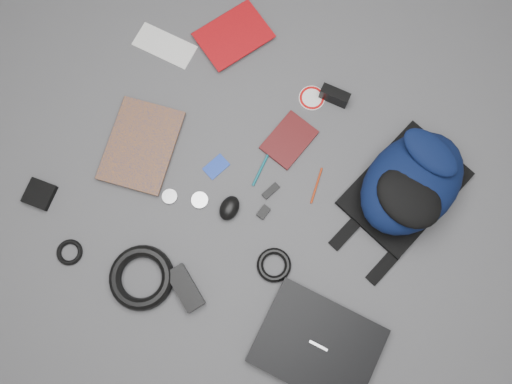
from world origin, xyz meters
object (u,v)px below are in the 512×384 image
Objects in this scene: textbook_red at (219,17)px; mouse at (229,208)px; backpack at (412,183)px; laptop at (318,345)px; power_brick at (186,288)px; compact_camera at (335,96)px; pouch at (40,194)px; dvd_case at (289,140)px; comic_book at (110,137)px.

mouse reaches higher than textbook_red.
backpack is 1.18× the size of laptop.
backpack reaches higher than textbook_red.
power_brick is (-0.39, -0.66, -0.07)m from backpack.
mouse is (-0.06, -0.51, -0.01)m from compact_camera.
backpack is 0.77m from power_brick.
laptop is 4.23× the size of mouse.
pouch is (-0.95, -0.69, -0.08)m from backpack.
pouch is (-0.99, -0.13, -0.01)m from laptop.
laptop is at bearing -43.89° from dvd_case.
backpack is 2.92× the size of power_brick.
compact_camera reaches higher than pouch.
laptop is 4.07× the size of pouch.
backpack is 1.76× the size of textbook_red.
compact_camera is at bearing 73.22° from mouse.
mouse is 0.28m from power_brick.
textbook_red reaches higher than comic_book.
pouch is at bearing -136.14° from compact_camera.
backpack is at bearing -30.26° from compact_camera.
laptop is at bearing 7.36° from pouch.
mouse is (-0.02, -0.30, 0.02)m from dvd_case.
power_brick is at bearing -84.69° from dvd_case.
comic_book is (-0.92, 0.15, -0.01)m from laptop.
backpack is 5.00× the size of mouse.
laptop is at bearing -18.32° from textbook_red.
power_brick is (0.50, -0.25, 0.01)m from comic_book.
backpack is at bearing 85.33° from laptop.
laptop is 1.00m from pouch.
comic_book is (-0.03, -0.56, -0.00)m from textbook_red.
compact_camera is 0.69× the size of power_brick.
compact_camera is (0.49, -0.02, 0.01)m from textbook_red.
textbook_red reaches higher than pouch.
backpack is 0.57m from mouse.
mouse is at bearing 30.74° from pouch.
power_brick is at bearing -102.49° from compact_camera.
compact_camera is at bearing 168.88° from backpack.
textbook_red reaches higher than dvd_case.
textbook_red is at bearing 178.66° from backpack.
pouch is (-0.53, -0.31, -0.01)m from mouse.
comic_book is 0.55m from power_brick.
textbook_red is 2.42× the size of compact_camera.
compact_camera reaches higher than mouse.
laptop is at bearing -28.86° from comic_book.
dvd_case is 0.83m from pouch.
textbook_red is at bearing 143.05° from power_brick.
comic_book is at bearing -141.35° from dvd_case.
backpack is 4.25× the size of compact_camera.
textbook_red is at bearing 132.57° from laptop.
power_brick reaches higher than pouch.
mouse is at bearing -107.62° from compact_camera.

